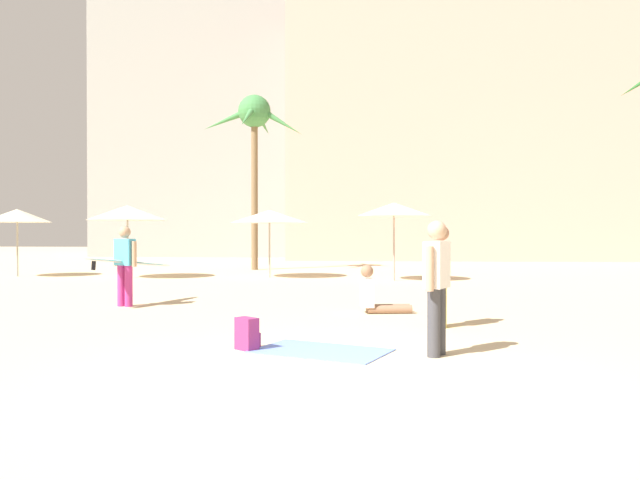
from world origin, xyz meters
name	(u,v)px	position (x,y,z in m)	size (l,w,h in m)	color
ground	(342,377)	(0.00, 0.00, 0.00)	(120.00, 120.00, 0.00)	beige
hotel_pink	(477,136)	(6.42, 31.06, 7.36)	(21.97, 8.03, 14.73)	#DB9989
hotel_tower_gray	(254,64)	(-8.27, 37.10, 13.65)	(19.44, 11.44, 27.30)	gray
palm_tree_left	(254,124)	(-4.65, 18.83, 6.08)	(4.44, 4.52, 7.28)	brown
cafe_umbrella_0	(394,209)	(0.95, 13.38, 2.28)	(2.38, 2.38, 2.50)	gray
cafe_umbrella_1	(17,216)	(-12.17, 14.11, 2.14)	(2.26, 2.26, 2.37)	gray
cafe_umbrella_2	(127,213)	(-8.03, 13.78, 2.22)	(2.67, 2.67, 2.47)	gray
cafe_umbrella_3	(269,216)	(-3.26, 14.43, 2.10)	(2.66, 2.66, 2.32)	gray
beach_towel	(321,351)	(-0.34, 1.39, 0.01)	(1.66, 1.05, 0.01)	#6684E0
backpack	(247,334)	(-1.31, 1.42, 0.20)	(0.35, 0.35, 0.42)	#8A2B63
person_near_right	(376,296)	(0.37, 5.26, 0.32)	(1.00, 0.53, 0.92)	#936B51
person_mid_left	(127,262)	(-4.81, 5.98, 0.91)	(1.13, 2.59, 1.66)	#B7337F
person_near_left	(437,282)	(1.11, 1.24, 0.92)	(0.37, 0.59, 1.67)	#3D3D42
person_mid_center	(442,272)	(1.42, 3.61, 0.90)	(0.27, 0.61, 1.64)	gold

